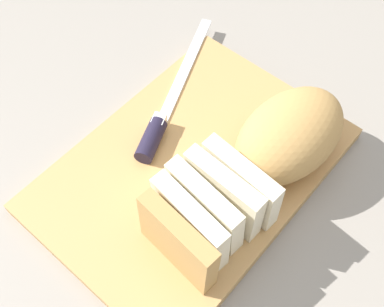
% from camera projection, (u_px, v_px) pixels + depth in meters
% --- Properties ---
extents(ground_plane, '(3.00, 3.00, 0.00)m').
position_uv_depth(ground_plane, '(192.00, 173.00, 0.67)').
color(ground_plane, gray).
extents(cutting_board, '(0.41, 0.29, 0.02)m').
position_uv_depth(cutting_board, '(192.00, 169.00, 0.66)').
color(cutting_board, tan).
rests_on(cutting_board, ground_plane).
extents(bread_loaf, '(0.31, 0.13, 0.09)m').
position_uv_depth(bread_loaf, '(261.00, 161.00, 0.60)').
color(bread_loaf, tan).
rests_on(bread_loaf, cutting_board).
extents(bread_knife, '(0.28, 0.14, 0.03)m').
position_uv_depth(bread_knife, '(159.00, 123.00, 0.68)').
color(bread_knife, silver).
rests_on(bread_knife, cutting_board).
extents(crumb_near_knife, '(0.00, 0.00, 0.00)m').
position_uv_depth(crumb_near_knife, '(219.00, 139.00, 0.67)').
color(crumb_near_knife, '#996633').
rests_on(crumb_near_knife, cutting_board).
extents(crumb_near_loaf, '(0.00, 0.00, 0.00)m').
position_uv_depth(crumb_near_loaf, '(152.00, 138.00, 0.67)').
color(crumb_near_loaf, '#996633').
rests_on(crumb_near_loaf, cutting_board).
extents(crumb_stray_left, '(0.01, 0.01, 0.01)m').
position_uv_depth(crumb_stray_left, '(155.00, 193.00, 0.62)').
color(crumb_stray_left, '#996633').
rests_on(crumb_stray_left, cutting_board).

